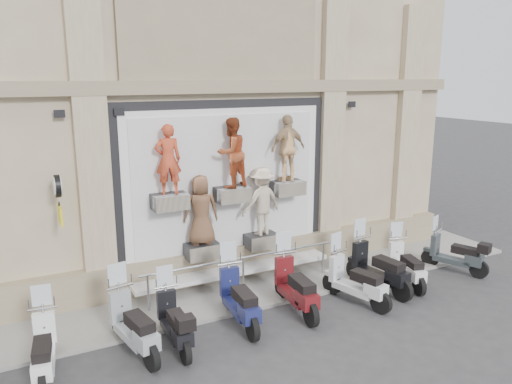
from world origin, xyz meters
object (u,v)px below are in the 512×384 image
scooter_b (43,339)px  scooter_c (133,314)px  scooter_j (455,246)px  guard_rail (243,275)px  scooter_i (407,257)px  scooter_e (239,288)px  clock_sign_bracket (58,193)px  scooter_g (356,272)px  scooter_d (174,312)px  scooter_h (379,258)px  scooter_f (296,277)px

scooter_b → scooter_c: bearing=10.2°
scooter_b → scooter_j: size_ratio=1.03×
guard_rail → scooter_i: bearing=-20.1°
scooter_b → scooter_e: bearing=10.2°
scooter_i → clock_sign_bracket: bearing=-178.7°
scooter_b → scooter_j: 10.10m
scooter_g → scooter_d: bearing=164.4°
scooter_b → scooter_i: size_ratio=1.01×
guard_rail → scooter_h: 3.29m
scooter_e → scooter_i: 4.57m
scooter_d → scooter_e: bearing=10.6°
guard_rail → scooter_e: bearing=-119.0°
scooter_e → scooter_g: (2.80, -0.32, -0.04)m
guard_rail → scooter_g: scooter_g is taller
clock_sign_bracket → scooter_i: clock_sign_bracket is taller
scooter_f → scooter_j: bearing=6.0°
scooter_c → scooter_f: 3.59m
clock_sign_bracket → scooter_b: size_ratio=0.56×
scooter_b → scooter_f: bearing=9.2°
scooter_b → scooter_g: 6.59m
scooter_g → scooter_j: 3.52m
scooter_b → scooter_i: 8.36m
scooter_f → scooter_j: 4.95m
scooter_e → scooter_f: size_ratio=0.98×
scooter_b → scooter_i: (8.36, 0.12, -0.01)m
scooter_e → scooter_c: bearing=-172.7°
scooter_e → scooter_i: (4.57, -0.05, -0.08)m
guard_rail → scooter_i: 4.08m
scooter_d → scooter_e: 1.50m
scooter_b → scooter_c: 1.56m
scooter_c → scooter_j: scooter_c is taller
scooter_b → scooter_e: (3.79, 0.17, 0.07)m
scooter_b → scooter_e: size_ratio=0.91×
scooter_g → scooter_e: bearing=159.1°
scooter_c → guard_rail: bearing=15.9°
clock_sign_bracket → scooter_b: 2.93m
clock_sign_bracket → scooter_g: clock_sign_bracket is taller
scooter_h → clock_sign_bracket: bearing=157.9°
scooter_g → scooter_j: (3.51, 0.29, -0.05)m
guard_rail → scooter_b: 4.79m
scooter_d → scooter_e: (1.48, 0.23, 0.08)m
guard_rail → scooter_g: (2.05, -1.66, 0.30)m
scooter_b → scooter_d: bearing=6.2°
scooter_d → scooter_f: 2.85m
scooter_e → scooter_g: size_ratio=1.05×
scooter_f → scooter_g: (1.44, -0.29, -0.05)m
scooter_i → scooter_d: bearing=-163.4°
scooter_c → scooter_g: 5.04m
clock_sign_bracket → scooter_e: bearing=-29.9°
guard_rail → scooter_j: 5.73m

